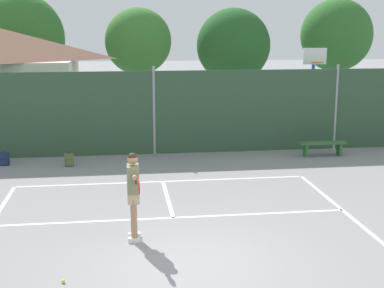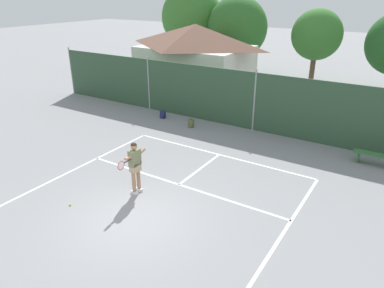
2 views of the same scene
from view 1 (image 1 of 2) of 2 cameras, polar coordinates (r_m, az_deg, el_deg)
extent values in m
plane|color=gray|center=(10.43, -0.59, -12.36)|extent=(120.00, 120.00, 0.00)
cube|color=white|center=(15.57, -3.08, -3.94)|extent=(8.20, 0.10, 0.01)
cube|color=white|center=(12.70, -1.97, -7.73)|extent=(8.20, 0.10, 0.01)
cube|color=white|center=(14.10, -2.57, -5.68)|extent=(0.10, 2.97, 0.01)
cube|color=#2D4C33|center=(18.67, -4.00, 3.27)|extent=(26.00, 0.05, 2.87)
cylinder|color=#99999E|center=(18.66, -4.00, 3.50)|extent=(0.09, 0.09, 3.02)
cylinder|color=#99999E|center=(20.14, 14.83, 3.77)|extent=(0.09, 0.09, 3.02)
cylinder|color=#284CB2|center=(21.13, 12.43, 4.32)|extent=(0.12, 0.12, 3.05)
cube|color=white|center=(20.88, 12.74, 8.97)|extent=(0.90, 0.06, 0.60)
torus|color=#D85919|center=(20.64, 12.97, 8.31)|extent=(0.48, 0.48, 0.02)
cylinder|color=brown|center=(29.78, -17.43, 4.99)|extent=(0.36, 0.36, 1.71)
ellipsoid|color=#2D6628|center=(29.58, -17.79, 10.49)|extent=(4.72, 4.25, 4.72)
cylinder|color=brown|center=(29.34, -5.56, 5.76)|extent=(0.36, 0.36, 2.08)
ellipsoid|color=#38752D|center=(29.16, -5.66, 10.68)|extent=(3.48, 3.13, 3.48)
cylinder|color=brown|center=(29.98, 4.29, 5.48)|extent=(0.36, 0.36, 1.63)
ellipsoid|color=#235623|center=(29.79, 4.36, 10.26)|extent=(3.97, 3.57, 3.97)
cylinder|color=brown|center=(31.65, 14.63, 5.97)|extent=(0.36, 0.36, 2.17)
ellipsoid|color=#2D6628|center=(31.48, 14.91, 10.98)|extent=(3.96, 3.56, 3.96)
cube|color=silver|center=(11.63, -6.08, -9.49)|extent=(0.26, 0.12, 0.10)
cube|color=silver|center=(11.40, -6.05, -9.94)|extent=(0.26, 0.12, 0.10)
cylinder|color=#A37556|center=(11.46, -6.13, -7.36)|extent=(0.13, 0.13, 0.82)
cylinder|color=#A37556|center=(11.24, -6.10, -7.76)|extent=(0.13, 0.13, 0.82)
cube|color=tan|center=(11.20, -6.17, -5.30)|extent=(0.24, 0.36, 0.32)
cube|color=#6B704C|center=(11.10, -6.21, -3.62)|extent=(0.24, 0.40, 0.56)
sphere|color=#A37556|center=(11.00, -6.26, -1.57)|extent=(0.22, 0.22, 0.22)
sphere|color=black|center=(10.99, -6.26, -1.47)|extent=(0.21, 0.21, 0.21)
cylinder|color=#A37556|center=(10.88, -6.07, -3.40)|extent=(0.09, 0.56, 0.17)
cylinder|color=#A37556|center=(11.36, -6.25, -2.99)|extent=(0.09, 0.51, 0.22)
cylinder|color=black|center=(10.71, -5.90, -3.94)|extent=(0.04, 0.30, 0.04)
torus|color=red|center=(10.37, -5.57, -4.47)|extent=(0.03, 0.30, 0.30)
cylinder|color=silver|center=(10.37, -5.57, -4.47)|extent=(0.01, 0.26, 0.26)
sphere|color=#CCE033|center=(9.93, -13.35, -13.83)|extent=(0.07, 0.07, 0.07)
cube|color=navy|center=(18.32, -19.05, -1.49)|extent=(0.29, 0.19, 0.40)
cube|color=navy|center=(18.22, -19.09, -1.82)|extent=(0.23, 0.07, 0.18)
torus|color=black|center=(18.27, -19.09, -0.82)|extent=(0.09, 0.02, 0.09)
cube|color=#566038|center=(17.67, -12.75, -1.61)|extent=(0.29, 0.20, 0.40)
cube|color=#566038|center=(17.57, -12.74, -1.95)|extent=(0.23, 0.08, 0.18)
torus|color=black|center=(17.62, -12.79, -0.91)|extent=(0.09, 0.02, 0.09)
cube|color=#336B38|center=(19.03, 13.54, 0.11)|extent=(1.60, 0.36, 0.06)
cube|color=#336B38|center=(18.87, 11.80, -0.61)|extent=(0.08, 0.32, 0.45)
cube|color=#336B38|center=(19.30, 15.17, -0.49)|extent=(0.08, 0.32, 0.45)
camera|label=2|loc=(8.26, 66.62, 19.70)|focal=33.62mm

